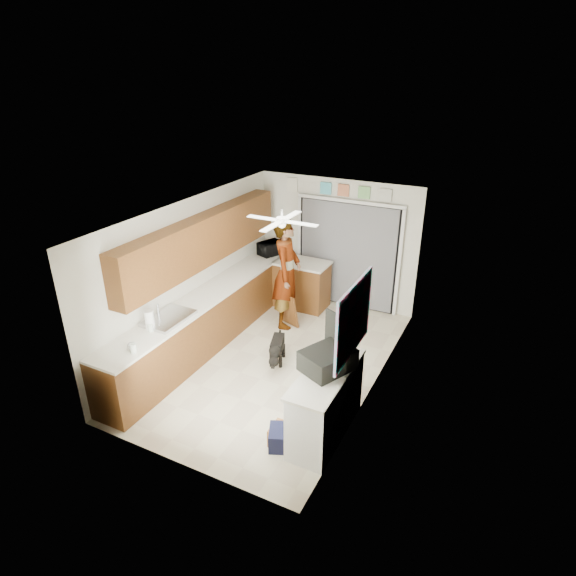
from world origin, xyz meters
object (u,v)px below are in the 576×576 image
at_px(microwave, 271,248).
at_px(dog, 277,349).
at_px(man, 287,273).
at_px(cardboard_box, 286,437).
at_px(suitcase, 328,360).
at_px(navy_crate, 286,438).
at_px(paper_towel_roll, 149,320).
at_px(cup, 132,347).

bearing_deg(microwave, dog, -128.17).
bearing_deg(man, cardboard_box, -166.38).
height_order(suitcase, cardboard_box, suitcase).
distance_m(microwave, dog, 2.58).
bearing_deg(microwave, cardboard_box, -128.01).
height_order(navy_crate, dog, dog).
relative_size(microwave, suitcase, 0.76).
bearing_deg(man, paper_towel_roll, 147.02).
distance_m(cup, man, 3.18).
bearing_deg(cardboard_box, paper_towel_roll, 172.74).
xyz_separation_m(paper_towel_roll, dog, (1.36, 1.33, -0.85)).
xyz_separation_m(cup, navy_crate, (2.18, 0.23, -0.86)).
bearing_deg(dog, cup, -140.74).
distance_m(suitcase, navy_crate, 1.13).
xyz_separation_m(cup, cardboard_box, (2.18, 0.25, -0.86)).
xyz_separation_m(paper_towel_roll, cardboard_box, (2.35, -0.30, -0.96)).
bearing_deg(paper_towel_roll, navy_crate, -7.71).
bearing_deg(navy_crate, man, 116.60).
xyz_separation_m(paper_towel_roll, navy_crate, (2.35, -0.32, -0.96)).
relative_size(suitcase, navy_crate, 1.51).
height_order(microwave, navy_crate, microwave).
distance_m(cardboard_box, dog, 1.91).
xyz_separation_m(man, dog, (0.44, -1.21, -0.79)).
bearing_deg(paper_towel_roll, dog, 44.35).
distance_m(suitcase, cardboard_box, 1.12).
relative_size(paper_towel_roll, dog, 0.48).
distance_m(navy_crate, dog, 1.92).
distance_m(microwave, man, 1.20).
xyz_separation_m(paper_towel_roll, suitcase, (2.67, 0.21, -0.01)).
bearing_deg(microwave, paper_towel_roll, -160.82).
relative_size(cardboard_box, navy_crate, 0.96).
bearing_deg(microwave, man, -116.61).
bearing_deg(dog, suitcase, -58.81).
height_order(cup, man, man).
relative_size(microwave, man, 0.23).
relative_size(navy_crate, man, 0.20).
xyz_separation_m(microwave, paper_towel_roll, (-0.11, -3.42, 0.01)).
xyz_separation_m(cup, man, (0.75, 3.09, 0.04)).
distance_m(microwave, cardboard_box, 4.45).
height_order(microwave, cardboard_box, microwave).
height_order(paper_towel_roll, cardboard_box, paper_towel_roll).
distance_m(cup, navy_crate, 2.36).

